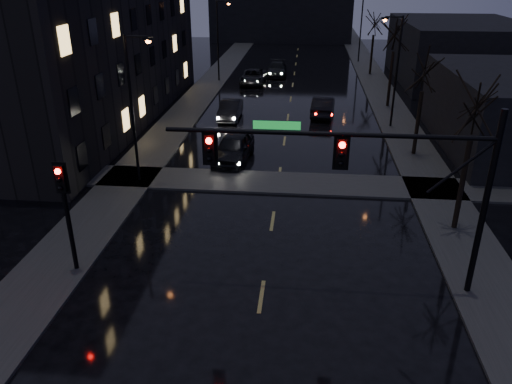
% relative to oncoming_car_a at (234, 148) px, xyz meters
% --- Properties ---
extents(sidewalk_left, '(3.00, 140.00, 0.12)m').
position_rel_oncoming_car_a_xyz_m(sidewalk_left, '(-5.52, 13.12, -0.78)').
color(sidewalk_left, '#2D2D2B').
rests_on(sidewalk_left, ground).
extents(sidewalk_right, '(3.00, 140.00, 0.12)m').
position_rel_oncoming_car_a_xyz_m(sidewalk_right, '(11.48, 13.12, -0.78)').
color(sidewalk_right, '#2D2D2B').
rests_on(sidewalk_right, ground).
extents(sidewalk_cross, '(40.00, 3.00, 0.12)m').
position_rel_oncoming_car_a_xyz_m(sidewalk_cross, '(2.98, -3.38, -0.78)').
color(sidewalk_cross, '#2D2D2B').
rests_on(sidewalk_cross, ground).
extents(apartment_block, '(12.00, 30.00, 12.00)m').
position_rel_oncoming_car_a_xyz_m(apartment_block, '(-13.52, 8.12, 5.16)').
color(apartment_block, black).
rests_on(apartment_block, ground).
extents(commercial_right_far, '(12.00, 18.00, 6.00)m').
position_rel_oncoming_car_a_xyz_m(commercial_right_far, '(19.98, 26.12, 2.16)').
color(commercial_right_far, black).
rests_on(commercial_right_far, ground).
extents(far_block, '(22.00, 10.00, 8.00)m').
position_rel_oncoming_car_a_xyz_m(far_block, '(-0.02, 56.12, 3.16)').
color(far_block, black).
rests_on(far_block, ground).
extents(signal_mast, '(11.11, 0.41, 7.00)m').
position_rel_oncoming_car_a_xyz_m(signal_mast, '(6.83, -12.88, 4.03)').
color(signal_mast, black).
rests_on(signal_mast, ground).
extents(signal_pole_left, '(0.35, 0.41, 4.53)m').
position_rel_oncoming_car_a_xyz_m(signal_pole_left, '(-4.52, -12.88, 2.17)').
color(signal_pole_left, black).
rests_on(signal_pole_left, ground).
extents(tree_near, '(3.52, 3.52, 8.08)m').
position_rel_oncoming_car_a_xyz_m(tree_near, '(11.38, -7.88, 5.38)').
color(tree_near, black).
rests_on(tree_near, ground).
extents(tree_mid_a, '(3.30, 3.30, 7.58)m').
position_rel_oncoming_car_a_xyz_m(tree_mid_a, '(11.38, 2.12, 4.98)').
color(tree_mid_a, black).
rests_on(tree_mid_a, ground).
extents(tree_mid_b, '(3.74, 3.74, 8.59)m').
position_rel_oncoming_car_a_xyz_m(tree_mid_b, '(11.38, 14.12, 5.77)').
color(tree_mid_b, black).
rests_on(tree_mid_b, ground).
extents(tree_far, '(3.43, 3.43, 7.88)m').
position_rel_oncoming_car_a_xyz_m(tree_far, '(11.38, 28.12, 5.22)').
color(tree_far, black).
rests_on(tree_far, ground).
extents(streetlight_l_near, '(1.53, 0.28, 8.00)m').
position_rel_oncoming_car_a_xyz_m(streetlight_l_near, '(-4.60, -3.88, 3.93)').
color(streetlight_l_near, black).
rests_on(streetlight_l_near, ground).
extents(streetlight_l_far, '(1.53, 0.28, 8.00)m').
position_rel_oncoming_car_a_xyz_m(streetlight_l_far, '(-4.60, 23.12, 3.93)').
color(streetlight_l_far, black).
rests_on(streetlight_l_far, ground).
extents(streetlight_r_mid, '(1.53, 0.28, 8.00)m').
position_rel_oncoming_car_a_xyz_m(streetlight_r_mid, '(10.56, 8.12, 3.93)').
color(streetlight_r_mid, black).
rests_on(streetlight_r_mid, ground).
extents(streetlight_r_far, '(1.53, 0.28, 8.00)m').
position_rel_oncoming_car_a_xyz_m(streetlight_r_far, '(10.56, 36.12, 3.93)').
color(streetlight_r_far, black).
rests_on(streetlight_r_far, ground).
extents(oncoming_car_a, '(2.45, 5.11, 1.68)m').
position_rel_oncoming_car_a_xyz_m(oncoming_car_a, '(0.00, 0.00, 0.00)').
color(oncoming_car_a, black).
rests_on(oncoming_car_a, ground).
extents(oncoming_car_b, '(1.58, 4.37, 1.43)m').
position_rel_oncoming_car_a_xyz_m(oncoming_car_b, '(-1.57, 9.25, -0.13)').
color(oncoming_car_b, black).
rests_on(oncoming_car_b, ground).
extents(oncoming_car_c, '(2.49, 5.27, 1.45)m').
position_rel_oncoming_car_a_xyz_m(oncoming_car_c, '(-1.10, 22.29, -0.12)').
color(oncoming_car_c, black).
rests_on(oncoming_car_c, ground).
extents(oncoming_car_d, '(2.14, 5.11, 1.47)m').
position_rel_oncoming_car_a_xyz_m(oncoming_car_d, '(1.07, 26.70, -0.10)').
color(oncoming_car_d, black).
rests_on(oncoming_car_d, ground).
extents(lead_car, '(2.10, 4.85, 1.55)m').
position_rel_oncoming_car_a_xyz_m(lead_car, '(5.76, 10.89, -0.07)').
color(lead_car, black).
rests_on(lead_car, ground).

